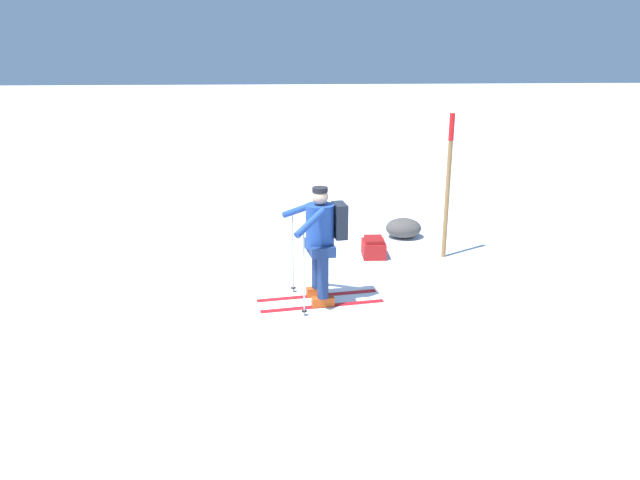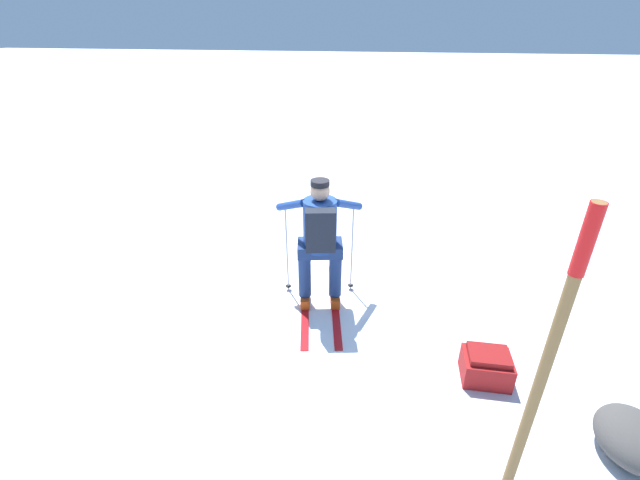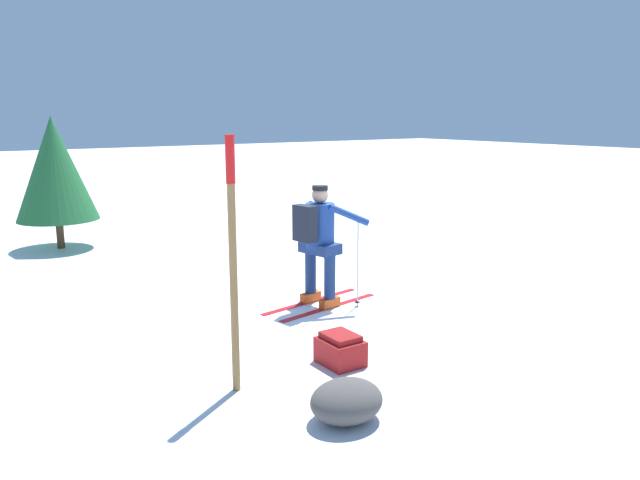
% 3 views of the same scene
% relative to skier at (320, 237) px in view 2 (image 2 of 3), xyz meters
% --- Properties ---
extents(ground_plane, '(80.00, 80.00, 0.00)m').
position_rel_skier_xyz_m(ground_plane, '(0.72, 0.21, -0.93)').
color(ground_plane, white).
extents(skier, '(1.76, 1.04, 1.61)m').
position_rel_skier_xyz_m(skier, '(0.00, 0.00, 0.00)').
color(skier, red).
rests_on(skier, ground_plane).
extents(dropped_backpack, '(0.37, 0.46, 0.32)m').
position_rel_skier_xyz_m(dropped_backpack, '(-0.96, -1.77, -0.78)').
color(dropped_backpack, maroon).
rests_on(dropped_backpack, ground_plane).
extents(trail_marker, '(0.08, 0.08, 2.35)m').
position_rel_skier_xyz_m(trail_marker, '(-2.12, -1.70, 0.43)').
color(trail_marker, olive).
rests_on(trail_marker, ground_plane).
extents(rock_boulder, '(0.64, 0.54, 0.35)m').
position_rel_skier_xyz_m(rock_boulder, '(-1.64, -2.77, -0.76)').
color(rock_boulder, '#474442').
rests_on(rock_boulder, ground_plane).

